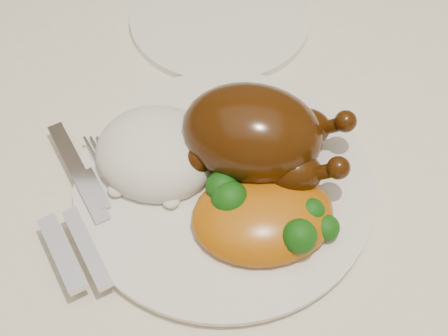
{
  "coord_description": "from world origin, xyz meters",
  "views": [
    {
      "loc": [
        0.15,
        -0.36,
        1.25
      ],
      "look_at": [
        0.15,
        -0.04,
        0.8
      ],
      "focal_mm": 50.0,
      "sensor_mm": 36.0,
      "label": 1
    }
  ],
  "objects_px": {
    "roast_chicken": "(256,134)",
    "dinner_plate": "(224,184)",
    "side_plate": "(220,17)",
    "dining_table": "(90,203)"
  },
  "relations": [
    {
      "from": "side_plate",
      "to": "roast_chicken",
      "type": "xyz_separation_m",
      "value": [
        0.04,
        -0.21,
        0.05
      ]
    },
    {
      "from": "dinner_plate",
      "to": "side_plate",
      "type": "xyz_separation_m",
      "value": [
        -0.01,
        0.23,
        -0.0
      ]
    },
    {
      "from": "dinner_plate",
      "to": "dining_table",
      "type": "bearing_deg",
      "value": 163.44
    },
    {
      "from": "dinner_plate",
      "to": "roast_chicken",
      "type": "xyz_separation_m",
      "value": [
        0.03,
        0.02,
        0.04
      ]
    },
    {
      "from": "side_plate",
      "to": "dinner_plate",
      "type": "bearing_deg",
      "value": -88.26
    },
    {
      "from": "roast_chicken",
      "to": "dinner_plate",
      "type": "bearing_deg",
      "value": -127.35
    },
    {
      "from": "dining_table",
      "to": "roast_chicken",
      "type": "bearing_deg",
      "value": -6.62
    },
    {
      "from": "dining_table",
      "to": "roast_chicken",
      "type": "height_order",
      "value": "roast_chicken"
    },
    {
      "from": "roast_chicken",
      "to": "dining_table",
      "type": "bearing_deg",
      "value": -174.21
    },
    {
      "from": "side_plate",
      "to": "dining_table",
      "type": "bearing_deg",
      "value": -127.71
    }
  ]
}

